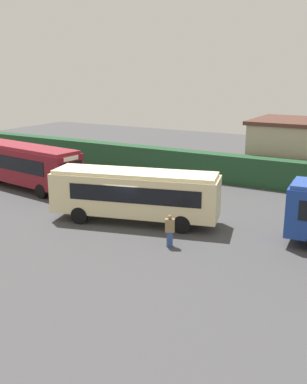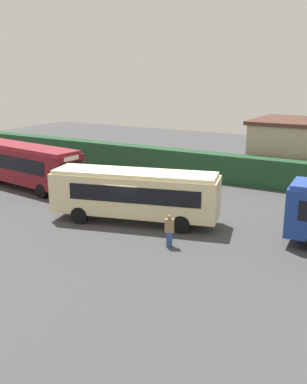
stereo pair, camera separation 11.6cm
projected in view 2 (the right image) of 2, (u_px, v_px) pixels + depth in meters
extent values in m
plane|color=#424244|center=(126.00, 222.00, 26.03)|extent=(77.70, 77.70, 0.00)
cube|color=maroon|center=(24.00, 164.00, 33.21)|extent=(10.66, 3.68, 2.50)
cube|color=maroon|center=(23.00, 146.00, 32.85)|extent=(10.32, 3.45, 0.20)
cube|color=black|center=(34.00, 158.00, 34.21)|extent=(8.08, 1.09, 1.00)
cube|color=black|center=(8.00, 162.00, 32.40)|extent=(8.08, 1.09, 1.00)
cube|color=black|center=(72.00, 170.00, 30.05)|extent=(0.29, 1.91, 1.05)
cube|color=silver|center=(71.00, 158.00, 29.85)|extent=(0.21, 1.29, 0.28)
cylinder|color=black|center=(65.00, 185.00, 32.47)|extent=(1.03, 0.41, 1.00)
cylinder|color=black|center=(42.00, 191.00, 30.83)|extent=(1.03, 0.41, 1.00)
cylinder|color=black|center=(12.00, 173.00, 36.28)|extent=(1.03, 0.41, 1.00)
sphere|color=silver|center=(80.00, 185.00, 30.85)|extent=(0.22, 0.22, 0.22)
sphere|color=silver|center=(66.00, 189.00, 29.86)|extent=(0.22, 0.22, 0.22)
cube|color=beige|center=(135.00, 194.00, 25.66)|extent=(9.98, 4.88, 2.29)
cube|color=#F8E8B2|center=(134.00, 173.00, 25.33)|extent=(9.65, 4.61, 0.20)
cube|color=black|center=(133.00, 195.00, 24.35)|extent=(7.30, 1.99, 0.92)
cube|color=black|center=(146.00, 185.00, 26.67)|extent=(7.30, 1.99, 0.92)
cube|color=black|center=(58.00, 184.00, 26.81)|extent=(0.56, 1.96, 0.96)
cube|color=silver|center=(57.00, 173.00, 26.63)|extent=(0.39, 1.32, 0.28)
cylinder|color=black|center=(80.00, 215.00, 25.68)|extent=(1.04, 0.53, 1.00)
cylinder|color=black|center=(95.00, 204.00, 27.79)|extent=(1.04, 0.53, 1.00)
cylinder|color=black|center=(181.00, 224.00, 24.17)|extent=(1.04, 0.53, 1.00)
cylinder|color=black|center=(189.00, 212.00, 26.27)|extent=(1.04, 0.53, 1.00)
sphere|color=silver|center=(53.00, 204.00, 26.47)|extent=(0.22, 0.22, 0.22)
sphere|color=silver|center=(64.00, 198.00, 27.73)|extent=(0.22, 0.22, 0.22)
cube|color=olive|center=(180.00, 206.00, 27.57)|extent=(0.33, 0.32, 0.89)
cube|color=#4C6B47|center=(180.00, 193.00, 27.35)|extent=(0.47, 0.40, 0.78)
sphere|color=tan|center=(180.00, 185.00, 27.21)|extent=(0.25, 0.25, 0.25)
cube|color=#334C8C|center=(169.00, 239.00, 22.36)|extent=(0.38, 0.36, 0.78)
cube|color=olive|center=(169.00, 225.00, 22.16)|extent=(0.55, 0.46, 0.68)
sphere|color=#8C6647|center=(169.00, 217.00, 22.05)|extent=(0.21, 0.21, 0.21)
cube|color=#21472A|center=(209.00, 166.00, 35.82)|extent=(50.85, 1.41, 2.22)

